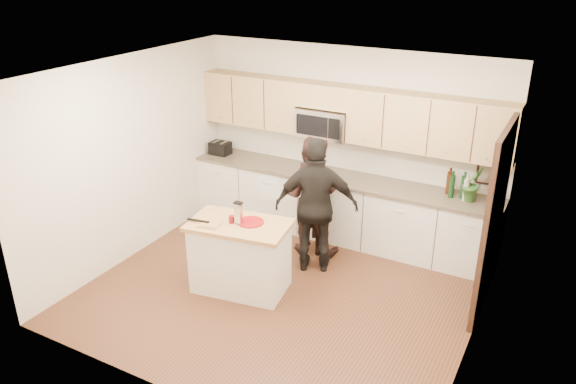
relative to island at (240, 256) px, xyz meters
The scene contains 21 objects.
floor 0.68m from the island, 19.08° to the left, with size 4.50×4.50×0.00m, color brown.
room_shell 1.37m from the island, 19.08° to the left, with size 4.52×4.02×2.71m.
back_cabinetry 1.91m from the island, 75.58° to the left, with size 4.50×0.66×0.94m.
upper_cabinetry 2.49m from the island, 75.69° to the left, with size 4.50×0.33×0.75m.
microwave 2.30m from the island, 85.14° to the left, with size 0.76×0.41×0.40m.
doorway 2.99m from the island, 21.47° to the left, with size 0.06×1.25×2.20m.
framed_picture 3.34m from the island, 41.52° to the left, with size 0.30×0.03×0.38m.
dish_towel 1.77m from the island, 105.86° to the left, with size 0.34×0.60×0.48m.
island is the anchor object (origin of this frame).
red_plate 0.47m from the island, 33.98° to the left, with size 0.32×0.32×0.02m, color maroon.
box_grater 0.60m from the island, 63.90° to the right, with size 0.10×0.07×0.26m.
drink_glass 0.50m from the island, 160.88° to the right, with size 0.07×0.07×0.09m, color maroon.
cutting_board 0.58m from the island, 141.47° to the right, with size 0.26×0.19×0.02m, color tan.
tongs 0.68m from the island, 154.13° to the right, with size 0.28×0.03×0.02m, color black.
knife 0.60m from the island, 129.42° to the right, with size 0.20×0.02×0.01m, color silver.
toaster 2.46m from the island, 129.88° to the left, with size 0.30×0.23×0.20m.
bottle_cluster 2.97m from the island, 40.98° to the left, with size 0.61×0.20×0.36m.
orchid 3.06m from the island, 39.40° to the left, with size 0.26×0.21×0.47m, color #356628.
woman_left 1.38m from the island, 75.46° to the left, with size 0.58×0.38×1.59m, color black.
woman_center 1.36m from the island, 75.31° to the left, with size 0.81×0.63×1.67m, color #311B18.
woman_right 1.15m from the island, 55.42° to the left, with size 1.05×0.44×1.80m, color black.
Camera 1 is at (2.87, -5.13, 3.88)m, focal length 35.00 mm.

